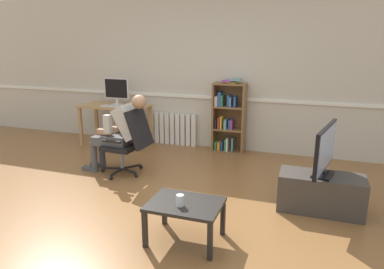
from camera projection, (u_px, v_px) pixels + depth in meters
ground_plane at (156, 208)px, 4.21m from camera, size 18.00×18.00×0.00m
back_wall at (217, 73)px, 6.27m from camera, size 12.00×0.13×2.70m
computer_desk at (115, 111)px, 6.57m from camera, size 1.26×0.60×0.76m
imac_monitor at (116, 90)px, 6.54m from camera, size 0.49×0.14×0.49m
keyboard at (112, 106)px, 6.40m from camera, size 0.38×0.12×0.02m
computer_mouse at (127, 107)px, 6.32m from camera, size 0.06×0.10×0.03m
bookshelf at (228, 118)px, 6.19m from camera, size 0.56×0.29×1.29m
radiator at (173, 129)px, 6.71m from camera, size 0.92×0.08×0.60m
office_chair at (129, 140)px, 5.14m from camera, size 0.76×0.61×0.99m
person_seated at (120, 131)px, 5.16m from camera, size 1.06×0.40×1.19m
tv_stand at (321, 193)px, 4.10m from camera, size 0.94×0.43×0.44m
tv_screen at (325, 150)px, 3.97m from camera, size 0.26×0.87×0.58m
coffee_table at (185, 208)px, 3.45m from camera, size 0.70×0.52×0.41m
drinking_glass at (180, 200)px, 3.36m from camera, size 0.08×0.08×0.11m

